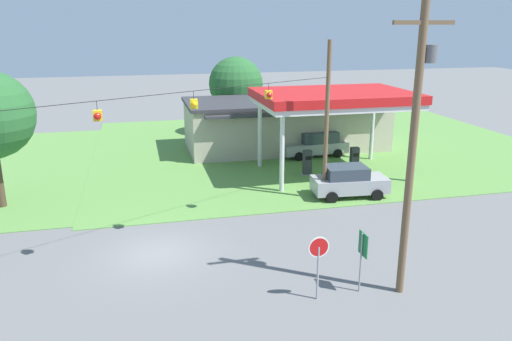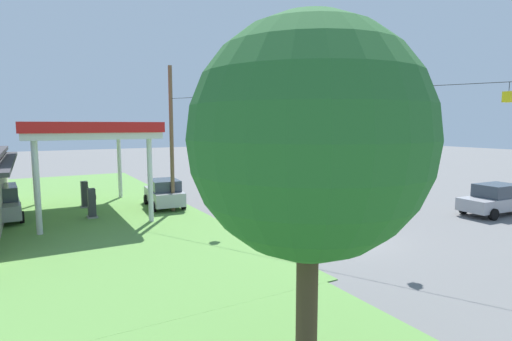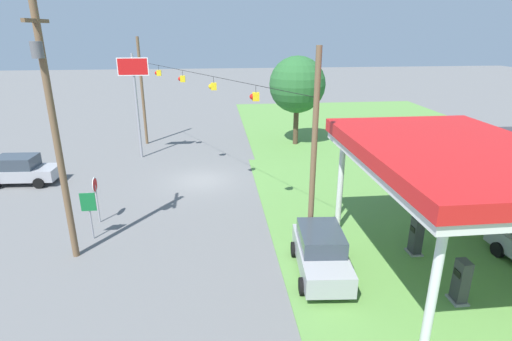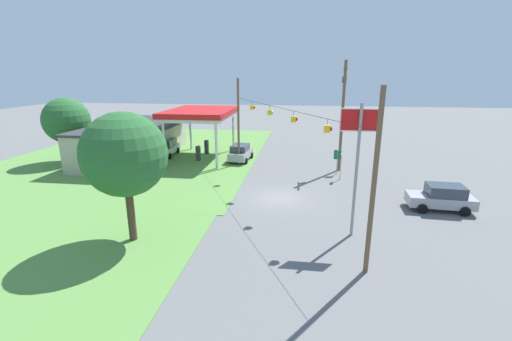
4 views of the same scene
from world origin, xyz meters
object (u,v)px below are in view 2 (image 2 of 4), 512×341
(car_at_pumps_rear, at_px, (1,203))
(utility_pole_main, at_px, (315,118))
(car_at_pumps_front, at_px, (164,193))
(route_sign, at_px, (323,178))
(gas_station_canopy, at_px, (85,131))
(fuel_pump_far, at_px, (85,195))
(car_on_crossroad, at_px, (494,199))
(fuel_pump_near, at_px, (92,204))
(stop_sign_roadside, at_px, (342,180))
(tree_west_verge, at_px, (309,140))

(car_at_pumps_rear, relative_size, utility_pole_main, 0.48)
(car_at_pumps_front, bearing_deg, route_sign, -106.56)
(gas_station_canopy, xyz_separation_m, fuel_pump_far, (1.69, -0.00, -4.23))
(fuel_pump_far, bearing_deg, car_on_crossroad, -124.11)
(car_at_pumps_front, xyz_separation_m, utility_pole_main, (-2.40, -10.50, 4.98))
(fuel_pump_far, distance_m, car_at_pumps_front, 5.19)
(fuel_pump_near, xyz_separation_m, route_sign, (-2.96, -14.73, 0.88))
(gas_station_canopy, bearing_deg, route_sign, -107.52)
(fuel_pump_near, distance_m, car_at_pumps_front, 4.68)
(stop_sign_roadside, bearing_deg, car_at_pumps_rear, -109.71)
(utility_pole_main, bearing_deg, fuel_pump_far, 72.24)
(car_at_pumps_rear, relative_size, car_on_crossroad, 1.14)
(fuel_pump_far, distance_m, tree_west_verge, 22.30)
(fuel_pump_far, bearing_deg, tree_west_verge, -175.56)
(fuel_pump_far, height_order, car_at_pumps_rear, car_at_pumps_rear)
(car_at_pumps_rear, height_order, car_on_crossroad, car_at_pumps_rear)
(car_on_crossroad, xyz_separation_m, stop_sign_roadside, (6.32, 6.46, 0.87))
(fuel_pump_far, bearing_deg, utility_pole_main, -107.76)
(fuel_pump_far, bearing_deg, route_sign, -113.30)
(fuel_pump_far, xyz_separation_m, stop_sign_roadside, (-8.14, -14.88, 0.98))
(fuel_pump_near, height_order, tree_west_verge, tree_west_verge)
(car_at_pumps_rear, bearing_deg, utility_pole_main, 76.08)
(car_at_pumps_front, distance_m, utility_pole_main, 11.87)
(fuel_pump_near, relative_size, fuel_pump_far, 1.00)
(stop_sign_roadside, relative_size, route_sign, 1.04)
(car_at_pumps_front, xyz_separation_m, car_at_pumps_rear, (1.27, 9.18, 0.02))
(gas_station_canopy, bearing_deg, utility_pole_main, -101.76)
(car_at_pumps_front, distance_m, route_sign, 10.90)
(stop_sign_roadside, xyz_separation_m, route_sign, (1.79, 0.15, -0.10))
(car_at_pumps_rear, bearing_deg, stop_sign_roadside, 66.94)
(car_on_crossroad, bearing_deg, fuel_pump_near, -24.42)
(fuel_pump_far, distance_m, stop_sign_roadside, 16.99)
(fuel_pump_far, relative_size, tree_west_verge, 0.23)
(car_on_crossroad, height_order, route_sign, route_sign)
(car_at_pumps_front, bearing_deg, fuel_pump_near, 106.32)
(fuel_pump_near, distance_m, car_at_pumps_rear, 5.11)
(gas_station_canopy, distance_m, route_sign, 15.81)
(utility_pole_main, bearing_deg, car_at_pumps_front, 77.11)
(car_at_pumps_rear, height_order, utility_pole_main, utility_pole_main)
(car_at_pumps_front, relative_size, car_at_pumps_rear, 0.87)
(fuel_pump_far, relative_size, utility_pole_main, 0.16)
(fuel_pump_near, height_order, car_at_pumps_rear, car_at_pumps_rear)
(tree_west_verge, bearing_deg, gas_station_canopy, 4.81)
(fuel_pump_near, relative_size, tree_west_verge, 0.23)
(fuel_pump_far, xyz_separation_m, utility_pole_main, (-4.83, -15.08, 5.10))
(car_on_crossroad, bearing_deg, stop_sign_roadside, -41.35)
(fuel_pump_near, relative_size, car_at_pumps_front, 0.39)
(car_at_pumps_front, bearing_deg, stop_sign_roadside, -114.46)
(tree_west_verge, bearing_deg, utility_pole_main, -38.26)
(fuel_pump_far, bearing_deg, stop_sign_roadside, -118.67)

